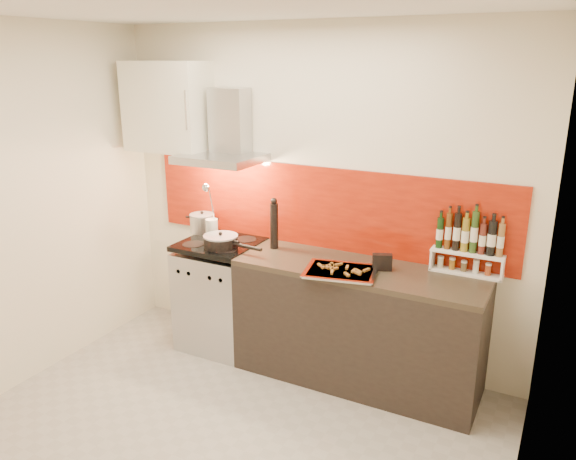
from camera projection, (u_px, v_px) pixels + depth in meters
The scene contains 17 objects.
floor at pixel (219, 442), 3.56m from camera, with size 3.40×3.40×0.00m, color #9E9991.
ceiling at pixel (200, 2), 2.79m from camera, with size 3.40×2.80×0.02m, color white.
back_wall at pixel (315, 196), 4.36m from camera, with size 3.40×0.02×2.60m, color silver.
left_wall at pixel (10, 212), 3.93m from camera, with size 0.02×2.80×2.60m, color silver.
right_wall at pixel (535, 308), 2.43m from camera, with size 0.02×2.80×2.60m, color silver.
backsplash at pixel (320, 208), 4.36m from camera, with size 3.00×0.02×0.64m, color maroon.
range_stove at pixel (222, 295), 4.67m from camera, with size 0.60×0.60×0.91m.
counter at pixel (357, 324), 4.14m from camera, with size 1.80×0.60×0.90m.
range_hood at pixel (226, 136), 4.40m from camera, with size 0.62×0.50×0.61m.
upper_cabinet at pixel (168, 107), 4.58m from camera, with size 0.70×0.35×0.72m, color white.
stock_pot at pixel (202, 223), 4.77m from camera, with size 0.21×0.21×0.18m.
saute_pan at pixel (222, 241), 4.39m from camera, with size 0.53×0.27×0.13m.
utensil_jar at pixel (211, 223), 4.58m from camera, with size 0.10×0.15×0.48m.
pepper_mill at pixel (274, 224), 4.36m from camera, with size 0.06×0.06×0.41m.
step_shelf at pixel (469, 247), 3.84m from camera, with size 0.49×0.13×0.45m.
caddy_box at pixel (382, 262), 3.94m from camera, with size 0.14×0.06×0.12m, color black.
baking_tray at pixel (341, 271), 3.90m from camera, with size 0.56×0.47×0.03m.
Camera 1 is at (1.78, -2.46, 2.34)m, focal length 35.00 mm.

